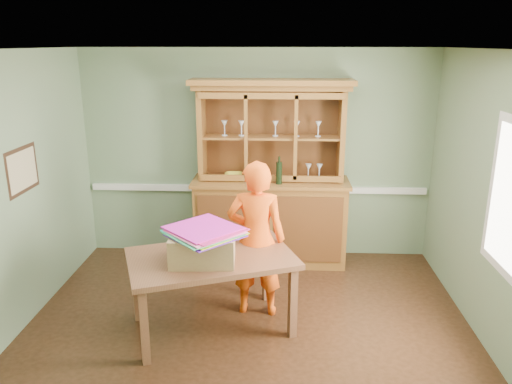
# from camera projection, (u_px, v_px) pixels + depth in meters

# --- Properties ---
(floor) EXTENTS (4.50, 4.50, 0.00)m
(floor) POSITION_uv_depth(u_px,v_px,m) (247.00, 331.00, 4.96)
(floor) COLOR #452616
(floor) RESTS_ON ground
(ceiling) EXTENTS (4.50, 4.50, 0.00)m
(ceiling) POSITION_uv_depth(u_px,v_px,m) (246.00, 49.00, 4.18)
(ceiling) COLOR white
(ceiling) RESTS_ON wall_back
(wall_back) EXTENTS (4.50, 0.00, 4.50)m
(wall_back) POSITION_uv_depth(u_px,v_px,m) (257.00, 155.00, 6.48)
(wall_back) COLOR gray
(wall_back) RESTS_ON floor
(wall_left) EXTENTS (0.00, 4.00, 4.00)m
(wall_left) POSITION_uv_depth(u_px,v_px,m) (8.00, 198.00, 4.68)
(wall_left) COLOR gray
(wall_left) RESTS_ON floor
(wall_right) EXTENTS (0.00, 4.00, 4.00)m
(wall_right) POSITION_uv_depth(u_px,v_px,m) (497.00, 206.00, 4.46)
(wall_right) COLOR gray
(wall_right) RESTS_ON floor
(wall_front) EXTENTS (4.50, 0.00, 4.50)m
(wall_front) POSITION_uv_depth(u_px,v_px,m) (221.00, 317.00, 2.66)
(wall_front) COLOR gray
(wall_front) RESTS_ON floor
(chair_rail) EXTENTS (4.41, 0.05, 0.08)m
(chair_rail) POSITION_uv_depth(u_px,v_px,m) (257.00, 189.00, 6.59)
(chair_rail) COLOR white
(chair_rail) RESTS_ON wall_back
(framed_map) EXTENTS (0.03, 0.60, 0.46)m
(framed_map) POSITION_uv_depth(u_px,v_px,m) (23.00, 170.00, 4.91)
(framed_map) COLOR #332014
(framed_map) RESTS_ON wall_left
(window_panel) EXTENTS (0.03, 0.96, 1.36)m
(window_panel) POSITION_uv_depth(u_px,v_px,m) (512.00, 200.00, 4.13)
(window_panel) COLOR white
(window_panel) RESTS_ON wall_right
(china_hutch) EXTENTS (1.99, 0.66, 2.33)m
(china_hutch) POSITION_uv_depth(u_px,v_px,m) (270.00, 200.00, 6.37)
(china_hutch) COLOR brown
(china_hutch) RESTS_ON floor
(dining_table) EXTENTS (1.80, 1.44, 0.78)m
(dining_table) POSITION_uv_depth(u_px,v_px,m) (211.00, 265.00, 4.83)
(dining_table) COLOR brown
(dining_table) RESTS_ON floor
(cardboard_box) EXTENTS (0.62, 0.51, 0.28)m
(cardboard_box) POSITION_uv_depth(u_px,v_px,m) (203.00, 247.00, 4.66)
(cardboard_box) COLOR #93724C
(cardboard_box) RESTS_ON dining_table
(kite_stack) EXTENTS (0.79, 0.79, 0.06)m
(kite_stack) POSITION_uv_depth(u_px,v_px,m) (204.00, 231.00, 4.58)
(kite_stack) COLOR #681FCE
(kite_stack) RESTS_ON cardboard_box
(person) EXTENTS (0.62, 0.43, 1.65)m
(person) POSITION_uv_depth(u_px,v_px,m) (256.00, 239.00, 5.11)
(person) COLOR #FF5710
(person) RESTS_ON floor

